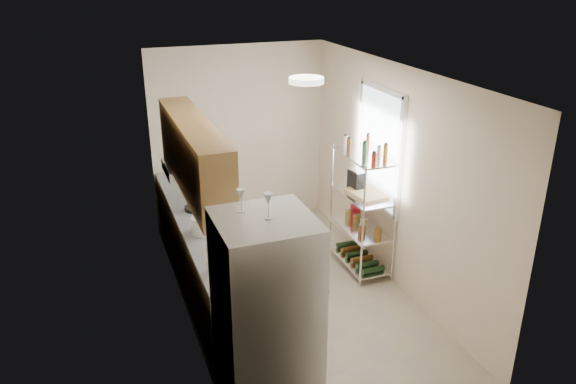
{
  "coord_description": "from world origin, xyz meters",
  "views": [
    {
      "loc": [
        -2.04,
        -5.28,
        3.62
      ],
      "look_at": [
        0.02,
        0.25,
        1.2
      ],
      "focal_mm": 35.0,
      "sensor_mm": 36.0,
      "label": 1
    }
  ],
  "objects_px": {
    "frying_pan_large": "(195,208)",
    "cutting_board": "(368,193)",
    "rice_cooker": "(203,225)",
    "espresso_machine": "(357,179)",
    "refrigerator": "(266,320)"
  },
  "relations": [
    {
      "from": "frying_pan_large",
      "to": "cutting_board",
      "type": "bearing_deg",
      "value": -37.18
    },
    {
      "from": "rice_cooker",
      "to": "cutting_board",
      "type": "xyz_separation_m",
      "value": [
        2.06,
        0.12,
        0.03
      ]
    },
    {
      "from": "rice_cooker",
      "to": "espresso_machine",
      "type": "xyz_separation_m",
      "value": [
        2.01,
        0.33,
        0.14
      ]
    },
    {
      "from": "rice_cooker",
      "to": "cutting_board",
      "type": "bearing_deg",
      "value": 3.4
    },
    {
      "from": "frying_pan_large",
      "to": "espresso_machine",
      "type": "bearing_deg",
      "value": -31.73
    },
    {
      "from": "refrigerator",
      "to": "cutting_board",
      "type": "xyz_separation_m",
      "value": [
        1.92,
        1.89,
        0.11
      ]
    },
    {
      "from": "frying_pan_large",
      "to": "espresso_machine",
      "type": "relative_size",
      "value": 0.99
    },
    {
      "from": "rice_cooker",
      "to": "frying_pan_large",
      "type": "distance_m",
      "value": 0.66
    },
    {
      "from": "cutting_board",
      "to": "espresso_machine",
      "type": "distance_m",
      "value": 0.24
    },
    {
      "from": "refrigerator",
      "to": "rice_cooker",
      "type": "height_order",
      "value": "refrigerator"
    },
    {
      "from": "frying_pan_large",
      "to": "cutting_board",
      "type": "xyz_separation_m",
      "value": [
        2.01,
        -0.53,
        0.11
      ]
    },
    {
      "from": "frying_pan_large",
      "to": "cutting_board",
      "type": "height_order",
      "value": "cutting_board"
    },
    {
      "from": "rice_cooker",
      "to": "refrigerator",
      "type": "bearing_deg",
      "value": -85.73
    },
    {
      "from": "refrigerator",
      "to": "cutting_board",
      "type": "distance_m",
      "value": 2.7
    },
    {
      "from": "rice_cooker",
      "to": "frying_pan_large",
      "type": "xyz_separation_m",
      "value": [
        0.05,
        0.65,
        -0.08
      ]
    }
  ]
}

